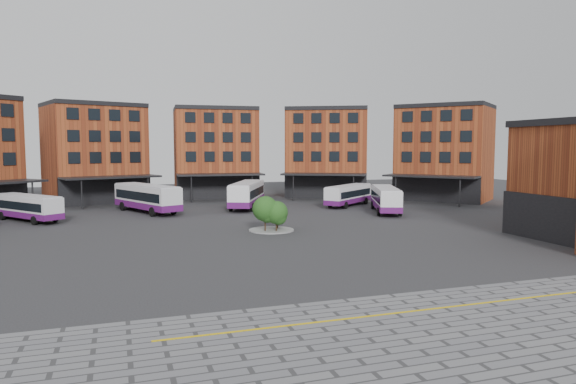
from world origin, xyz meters
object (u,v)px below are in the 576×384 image
object	(u,v)px
tree_island	(272,213)
bus_b	(27,207)
bus_c	(147,198)
bus_e	(349,195)
bus_d	(247,194)
bus_f	(386,199)

from	to	relation	value
tree_island	bus_b	bearing A→B (deg)	147.28
bus_c	bus_e	distance (m)	27.03
tree_island	bus_b	size ratio (longest dim) A/B	0.46
bus_c	bus_d	distance (m)	13.08
bus_c	bus_f	size ratio (longest dim) A/B	1.10
bus_b	bus_f	distance (m)	41.73
bus_c	tree_island	bearing A→B (deg)	-84.84
bus_d	bus_c	bearing A→B (deg)	-152.24
tree_island	bus_c	xyz separation A→B (m)	(-10.70, 18.82, 0.05)
bus_b	bus_f	size ratio (longest dim) A/B	0.85
bus_b	bus_e	world-z (taller)	bus_b
bus_f	bus_d	bearing A→B (deg)	168.97
bus_d	bus_e	world-z (taller)	bus_d
tree_island	bus_c	world-z (taller)	bus_c
bus_b	bus_f	xyz separation A→B (m)	(41.36, -5.57, 0.13)
bus_b	bus_c	bearing A→B (deg)	-21.89
bus_e	bus_f	distance (m)	7.96
tree_island	bus_e	distance (m)	23.88
tree_island	bus_d	size ratio (longest dim) A/B	0.36
bus_c	bus_e	xyz separation A→B (m)	(26.99, -1.37, -0.32)
bus_e	bus_d	bearing A→B (deg)	-138.36
bus_d	bus_f	size ratio (longest dim) A/B	1.09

